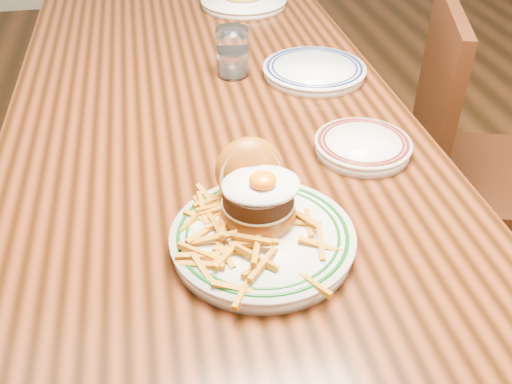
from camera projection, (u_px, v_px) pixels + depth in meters
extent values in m
plane|color=black|center=(220.00, 329.00, 1.70)|extent=(6.00, 6.00, 0.00)
cube|color=black|center=(207.00, 114.00, 1.26)|extent=(0.85, 1.60, 0.05)
cylinder|color=black|center=(85.00, 117.00, 2.01)|extent=(0.07, 0.07, 0.70)
cylinder|color=black|center=(286.00, 98.00, 2.13)|extent=(0.07, 0.07, 0.70)
cylinder|color=#3A1A0C|center=(5.00, 327.00, 1.46)|extent=(0.04, 0.04, 0.38)
cube|color=#3A1A0C|center=(490.00, 178.00, 1.58)|extent=(0.53, 0.53, 0.04)
cube|color=#3A1A0C|center=(437.00, 94.00, 1.45)|extent=(0.16, 0.41, 0.45)
cylinder|color=#3A1A0C|center=(406.00, 198.00, 1.88)|extent=(0.04, 0.04, 0.41)
cylinder|color=#3A1A0C|center=(417.00, 275.00, 1.59)|extent=(0.04, 0.04, 0.41)
cylinder|color=white|center=(263.00, 242.00, 0.87)|extent=(0.28, 0.28, 0.02)
cylinder|color=white|center=(263.00, 235.00, 0.86)|extent=(0.28, 0.28, 0.01)
torus|color=#0D4B14|center=(263.00, 234.00, 0.86)|extent=(0.26, 0.26, 0.01)
torus|color=#0D4B14|center=(263.00, 234.00, 0.86)|extent=(0.24, 0.24, 0.01)
ellipsoid|color=#985013|center=(258.00, 213.00, 0.88)|extent=(0.12, 0.12, 0.05)
cylinder|color=tan|center=(258.00, 202.00, 0.87)|extent=(0.11, 0.11, 0.00)
cylinder|color=black|center=(258.00, 194.00, 0.86)|extent=(0.11, 0.11, 0.03)
ellipsoid|color=white|center=(261.00, 185.00, 0.85)|extent=(0.12, 0.10, 0.01)
ellipsoid|color=#FF6505|center=(263.00, 180.00, 0.84)|extent=(0.04, 0.04, 0.02)
ellipsoid|color=#985013|center=(250.00, 171.00, 0.91)|extent=(0.11, 0.10, 0.13)
cylinder|color=tan|center=(252.00, 178.00, 0.90)|extent=(0.10, 0.04, 0.10)
cylinder|color=white|center=(362.00, 148.00, 1.09)|extent=(0.18, 0.18, 0.02)
cylinder|color=white|center=(363.00, 143.00, 1.08)|extent=(0.18, 0.18, 0.01)
torus|color=#5D1715|center=(363.00, 142.00, 1.08)|extent=(0.17, 0.17, 0.01)
torus|color=#5D1715|center=(363.00, 142.00, 1.08)|extent=(0.16, 0.16, 0.01)
cube|color=silver|center=(372.00, 138.00, 1.09)|extent=(0.11, 0.07, 0.00)
cylinder|color=white|center=(314.00, 72.00, 1.36)|extent=(0.24, 0.24, 0.02)
cylinder|color=white|center=(314.00, 68.00, 1.35)|extent=(0.25, 0.25, 0.01)
torus|color=#0E1A48|center=(315.00, 67.00, 1.35)|extent=(0.23, 0.23, 0.01)
torus|color=#0E1A48|center=(315.00, 67.00, 1.35)|extent=(0.20, 0.20, 0.01)
cylinder|color=white|center=(232.00, 52.00, 1.33)|extent=(0.08, 0.08, 0.11)
cylinder|color=silver|center=(233.00, 63.00, 1.35)|extent=(0.06, 0.06, 0.06)
cylinder|color=white|center=(244.00, 4.00, 1.75)|extent=(0.26, 0.26, 0.02)
cylinder|color=white|center=(244.00, 0.00, 1.74)|extent=(0.26, 0.26, 0.01)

